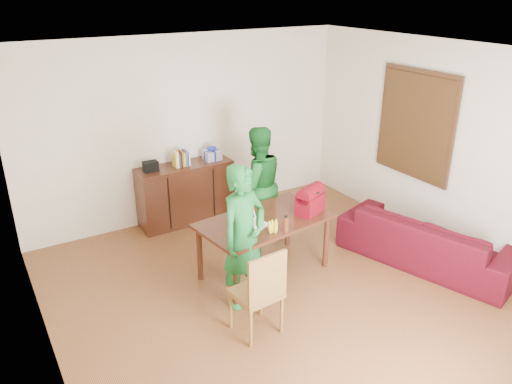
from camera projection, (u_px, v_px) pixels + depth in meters
room at (291, 191)px, 5.27m from camera, size 5.20×5.70×2.90m
table at (265, 226)px, 5.97m from camera, size 1.66×1.07×0.73m
chair at (257, 308)px, 5.07m from camera, size 0.48×0.46×0.98m
person_near at (244, 237)px, 5.35m from camera, size 0.68×0.55×1.64m
person_far at (257, 185)px, 6.74m from camera, size 0.83×0.67×1.62m
laptop at (253, 223)px, 5.73m from camera, size 0.40×0.33×0.25m
bananas at (273, 231)px, 5.60m from camera, size 0.18×0.13×0.06m
bottle at (286, 223)px, 5.61m from camera, size 0.07×0.07×0.20m
red_bag at (310, 202)px, 6.05m from camera, size 0.43×0.35×0.28m
sofa at (427, 240)px, 6.33m from camera, size 1.46×2.34×0.64m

